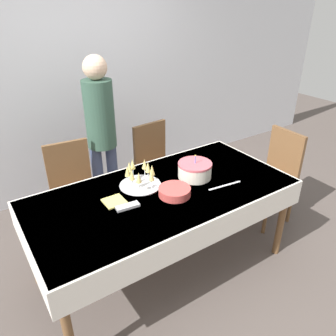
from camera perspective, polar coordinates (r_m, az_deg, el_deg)
The scene contains 13 objects.
ground_plane at distance 3.02m, azimuth -0.77°, elevation -16.61°, with size 12.00×12.00×0.00m, color #564C47.
wall_back at distance 3.82m, azimuth -15.79°, elevation 15.15°, with size 8.00×0.05×2.70m.
dining_table at distance 2.60m, azimuth -0.86°, elevation -5.90°, with size 2.07×1.02×0.78m.
dining_chair_far_left at distance 3.17m, azimuth -16.06°, elevation -3.54°, with size 0.46×0.46×0.96m.
dining_chair_far_right at distance 3.49m, azimuth -2.05°, elevation 0.62°, with size 0.46×0.46×0.96m.
dining_chair_right_end at distance 3.49m, azimuth 18.14°, elevation -0.80°, with size 0.43×0.43×0.96m.
birthday_cake at distance 2.71m, azimuth 4.68°, elevation -0.35°, with size 0.28×0.28×0.21m.
champagne_tray at distance 2.59m, azimuth -4.94°, elevation -1.21°, with size 0.33×0.33×0.18m.
plate_stack_main at distance 2.48m, azimuth 1.16°, elevation -4.12°, with size 0.25×0.25×0.06m.
cake_knife at distance 2.65m, azimuth 9.86°, elevation -3.04°, with size 0.30×0.05×0.00m.
fork_pile at distance 2.37m, azimuth -7.04°, elevation -6.65°, with size 0.18×0.08×0.02m.
napkin_pile at distance 2.44m, azimuth -9.34°, elevation -5.76°, with size 0.15×0.15×0.01m.
person_standing at distance 3.22m, azimuth -11.63°, elevation 7.10°, with size 0.28×0.28×1.67m.
Camera 1 is at (-1.17, -1.82, 2.11)m, focal length 35.00 mm.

